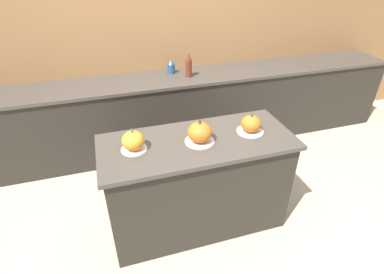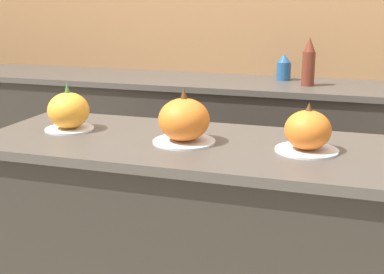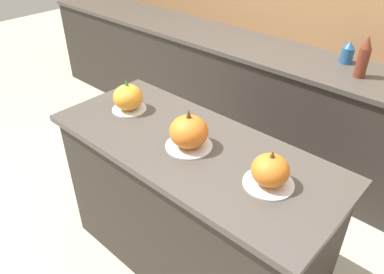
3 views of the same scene
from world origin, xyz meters
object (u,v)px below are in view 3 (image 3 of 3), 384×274
at_px(pumpkin_cake_center, 189,133).
at_px(bottle_tall, 364,57).
at_px(pumpkin_cake_right, 270,171).
at_px(bottle_short, 348,53).
at_px(pumpkin_cake_left, 128,98).

bearing_deg(pumpkin_cake_center, bottle_tall, 77.01).
bearing_deg(bottle_tall, pumpkin_cake_right, -83.95).
bearing_deg(bottle_short, pumpkin_cake_right, -78.37).
xyz_separation_m(pumpkin_cake_left, pumpkin_cake_right, (0.95, -0.02, -0.01)).
bearing_deg(pumpkin_cake_left, pumpkin_cake_center, -4.57).
relative_size(pumpkin_cake_right, bottle_tall, 0.79).
xyz_separation_m(pumpkin_cake_center, bottle_tall, (0.31, 1.33, 0.08)).
bearing_deg(bottle_short, pumpkin_cake_left, -113.79).
height_order(pumpkin_cake_right, bottle_short, bottle_short).
distance_m(pumpkin_cake_left, bottle_tall, 1.53).
height_order(pumpkin_cake_left, pumpkin_cake_right, pumpkin_cake_left).
height_order(pumpkin_cake_center, bottle_short, pumpkin_cake_center).
relative_size(pumpkin_cake_left, bottle_tall, 0.70).
distance_m(pumpkin_cake_left, bottle_short, 1.60).
xyz_separation_m(pumpkin_cake_left, bottle_short, (0.65, 1.47, 0.02)).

